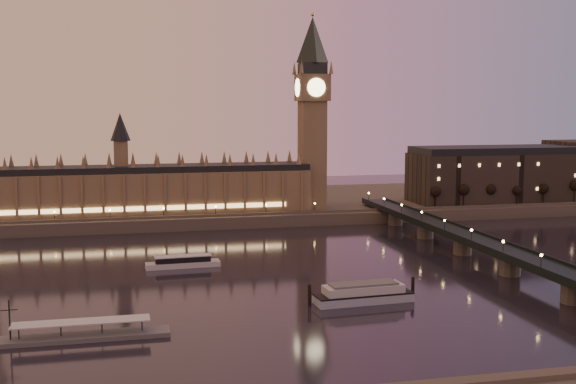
# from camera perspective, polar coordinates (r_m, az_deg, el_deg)

# --- Properties ---
(ground) EXTENTS (700.00, 700.00, 0.00)m
(ground) POSITION_cam_1_polar(r_m,az_deg,el_deg) (264.06, -2.75, -6.70)
(ground) COLOR black
(ground) RESTS_ON ground
(far_embankment) EXTENTS (560.00, 130.00, 6.00)m
(far_embankment) POSITION_cam_1_polar(r_m,az_deg,el_deg) (428.44, -2.72, -1.01)
(far_embankment) COLOR #423D35
(far_embankment) RESTS_ON ground
(palace_of_westminster) EXTENTS (180.00, 26.62, 52.00)m
(palace_of_westminster) POSITION_cam_1_polar(r_m,az_deg,el_deg) (375.83, -12.10, 0.60)
(palace_of_westminster) COLOR brown
(palace_of_westminster) RESTS_ON ground
(big_ben) EXTENTS (17.68, 17.68, 104.00)m
(big_ben) POSITION_cam_1_polar(r_m,az_deg,el_deg) (386.53, 1.93, 7.19)
(big_ben) COLOR brown
(big_ben) RESTS_ON ground
(westminster_bridge) EXTENTS (13.20, 260.00, 15.30)m
(westminster_bridge) POSITION_cam_1_polar(r_m,az_deg,el_deg) (292.81, 15.23, -4.48)
(westminster_bridge) COLOR black
(westminster_bridge) RESTS_ON ground
(city_block) EXTENTS (155.00, 45.00, 34.00)m
(city_block) POSITION_cam_1_polar(r_m,az_deg,el_deg) (454.25, 19.03, 1.51)
(city_block) COLOR black
(city_block) RESTS_ON ground
(bare_tree_0) EXTENTS (5.84, 5.84, 11.87)m
(bare_tree_0) POSITION_cam_1_polar(r_m,az_deg,el_deg) (400.37, 11.53, 0.01)
(bare_tree_0) COLOR black
(bare_tree_0) RESTS_ON ground
(bare_tree_1) EXTENTS (5.84, 5.84, 11.87)m
(bare_tree_1) POSITION_cam_1_polar(r_m,az_deg,el_deg) (407.59, 13.68, 0.07)
(bare_tree_1) COLOR black
(bare_tree_1) RESTS_ON ground
(bare_tree_2) EXTENTS (5.84, 5.84, 11.87)m
(bare_tree_2) POSITION_cam_1_polar(r_m,az_deg,el_deg) (415.38, 15.75, 0.13)
(bare_tree_2) COLOR black
(bare_tree_2) RESTS_ON ground
(bare_tree_3) EXTENTS (5.84, 5.84, 11.87)m
(bare_tree_3) POSITION_cam_1_polar(r_m,az_deg,el_deg) (423.68, 17.75, 0.19)
(bare_tree_3) COLOR black
(bare_tree_3) RESTS_ON ground
(bare_tree_4) EXTENTS (5.84, 5.84, 11.87)m
(bare_tree_4) POSITION_cam_1_polar(r_m,az_deg,el_deg) (432.49, 19.67, 0.25)
(bare_tree_4) COLOR black
(bare_tree_4) RESTS_ON ground
(bare_tree_5) EXTENTS (5.84, 5.84, 11.87)m
(bare_tree_5) POSITION_cam_1_polar(r_m,az_deg,el_deg) (441.76, 21.51, 0.30)
(bare_tree_5) COLOR black
(bare_tree_5) RESTS_ON ground
(cruise_boat_a) EXTENTS (28.54, 7.46, 4.52)m
(cruise_boat_a) POSITION_cam_1_polar(r_m,az_deg,el_deg) (281.41, -8.31, -5.50)
(cruise_boat_a) COLOR silver
(cruise_boat_a) RESTS_ON ground
(moored_barge) EXTENTS (36.36, 10.92, 6.68)m
(moored_barge) POSITION_cam_1_polar(r_m,az_deg,el_deg) (231.44, 5.97, -7.98)
(moored_barge) COLOR #9BA9C5
(moored_barge) RESTS_ON ground
(pontoon_pier) EXTENTS (44.27, 7.38, 11.81)m
(pontoon_pier) POSITION_cam_1_polar(r_m,az_deg,el_deg) (203.39, -15.75, -10.78)
(pontoon_pier) COLOR #595B5E
(pontoon_pier) RESTS_ON ground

